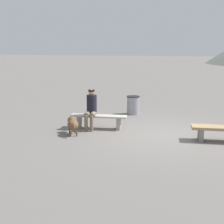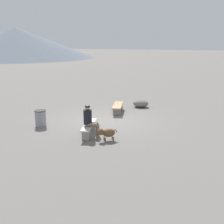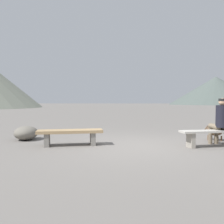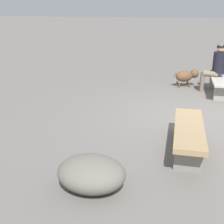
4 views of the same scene
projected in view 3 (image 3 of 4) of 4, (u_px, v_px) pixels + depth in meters
The scene contains 7 objects.
ground at pixel (136, 147), 6.34m from camera, with size 210.00×210.00×0.06m, color slate.
bench_left at pixel (70, 134), 6.43m from camera, with size 1.82×0.85×0.43m.
bench_right at pixel (214, 135), 6.25m from camera, with size 1.87×0.78×0.44m.
seated_person at pixel (220, 119), 6.35m from camera, with size 0.41×0.63×1.29m.
dog at pixel (217, 130), 7.17m from camera, with size 0.60×0.69×0.51m.
boulder at pixel (26, 133), 7.39m from camera, with size 0.72×0.88×0.43m, color #6B665B.
distant_peak_1 at pixel (216, 91), 77.23m from camera, with size 30.02×30.02×9.11m, color #4C5651.
Camera 3 is at (-0.25, -6.31, 1.22)m, focal length 37.94 mm.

